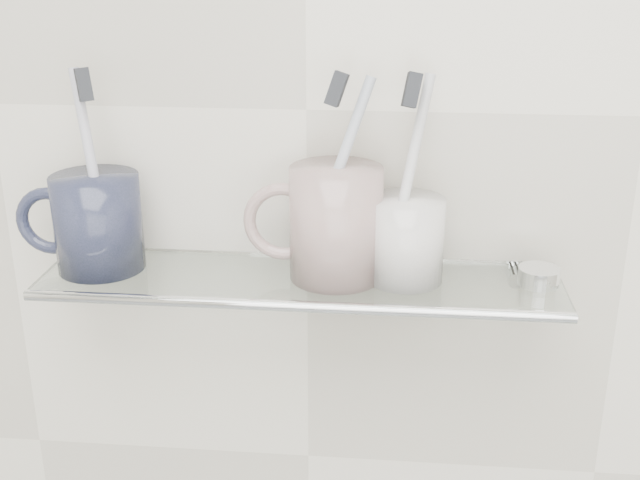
# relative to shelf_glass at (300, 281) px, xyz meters

# --- Properties ---
(wall_back) EXTENTS (2.50, 0.00, 2.50)m
(wall_back) POSITION_rel_shelf_glass_xyz_m (0.00, 0.06, 0.15)
(wall_back) COLOR beige
(wall_back) RESTS_ON ground
(shelf_glass) EXTENTS (0.50, 0.12, 0.01)m
(shelf_glass) POSITION_rel_shelf_glass_xyz_m (0.00, 0.00, 0.00)
(shelf_glass) COLOR silver
(shelf_glass) RESTS_ON wall_back
(shelf_rail) EXTENTS (0.50, 0.01, 0.01)m
(shelf_rail) POSITION_rel_shelf_glass_xyz_m (0.00, -0.06, 0.00)
(shelf_rail) COLOR silver
(shelf_rail) RESTS_ON shelf_glass
(bracket_left) EXTENTS (0.02, 0.03, 0.02)m
(bracket_left) POSITION_rel_shelf_glass_xyz_m (-0.21, 0.05, -0.01)
(bracket_left) COLOR silver
(bracket_left) RESTS_ON wall_back
(bracket_right) EXTENTS (0.02, 0.03, 0.02)m
(bracket_right) POSITION_rel_shelf_glass_xyz_m (0.21, 0.05, -0.01)
(bracket_right) COLOR silver
(bracket_right) RESTS_ON wall_back
(mug_left) EXTENTS (0.10, 0.10, 0.09)m
(mug_left) POSITION_rel_shelf_glass_xyz_m (-0.20, 0.00, 0.05)
(mug_left) COLOR black
(mug_left) RESTS_ON shelf_glass
(mug_left_handle) EXTENTS (0.07, 0.01, 0.07)m
(mug_left_handle) POSITION_rel_shelf_glass_xyz_m (-0.25, 0.00, 0.05)
(mug_left_handle) COLOR black
(mug_left_handle) RESTS_ON mug_left
(toothbrush_left) EXTENTS (0.04, 0.03, 0.19)m
(toothbrush_left) POSITION_rel_shelf_glass_xyz_m (-0.20, 0.00, 0.10)
(toothbrush_left) COLOR #BAB7CD
(toothbrush_left) RESTS_ON mug_left
(bristles_left) EXTENTS (0.02, 0.03, 0.03)m
(bristles_left) POSITION_rel_shelf_glass_xyz_m (-0.20, 0.00, 0.19)
(bristles_left) COLOR #232529
(bristles_left) RESTS_ON toothbrush_left
(mug_center) EXTENTS (0.10, 0.10, 0.11)m
(mug_center) POSITION_rel_shelf_glass_xyz_m (0.03, 0.00, 0.06)
(mug_center) COLOR silver
(mug_center) RESTS_ON shelf_glass
(mug_center_handle) EXTENTS (0.08, 0.01, 0.08)m
(mug_center_handle) POSITION_rel_shelf_glass_xyz_m (-0.02, 0.00, 0.06)
(mug_center_handle) COLOR silver
(mug_center_handle) RESTS_ON mug_center
(toothbrush_center) EXTENTS (0.07, 0.04, 0.18)m
(toothbrush_center) POSITION_rel_shelf_glass_xyz_m (0.03, 0.00, 0.10)
(toothbrush_center) COLOR #B0C0D5
(toothbrush_center) RESTS_ON mug_center
(bristles_center) EXTENTS (0.02, 0.03, 0.04)m
(bristles_center) POSITION_rel_shelf_glass_xyz_m (0.03, 0.00, 0.19)
(bristles_center) COLOR #232529
(bristles_center) RESTS_ON toothbrush_center
(mug_right) EXTENTS (0.09, 0.09, 0.08)m
(mug_right) POSITION_rel_shelf_glass_xyz_m (0.10, 0.00, 0.04)
(mug_right) COLOR silver
(mug_right) RESTS_ON shelf_glass
(mug_right_handle) EXTENTS (0.06, 0.01, 0.06)m
(mug_right_handle) POSITION_rel_shelf_glass_xyz_m (0.06, 0.00, 0.04)
(mug_right_handle) COLOR silver
(mug_right_handle) RESTS_ON mug_right
(toothbrush_right) EXTENTS (0.04, 0.05, 0.19)m
(toothbrush_right) POSITION_rel_shelf_glass_xyz_m (0.10, 0.00, 0.10)
(toothbrush_right) COLOR silver
(toothbrush_right) RESTS_ON mug_right
(bristles_right) EXTENTS (0.02, 0.03, 0.04)m
(bristles_right) POSITION_rel_shelf_glass_xyz_m (0.10, 0.00, 0.19)
(bristles_right) COLOR #232529
(bristles_right) RESTS_ON toothbrush_right
(chrome_cap) EXTENTS (0.04, 0.04, 0.02)m
(chrome_cap) POSITION_rel_shelf_glass_xyz_m (0.23, 0.00, 0.01)
(chrome_cap) COLOR silver
(chrome_cap) RESTS_ON shelf_glass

